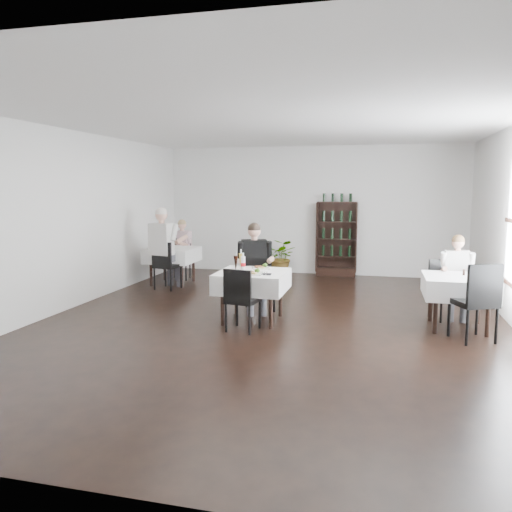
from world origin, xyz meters
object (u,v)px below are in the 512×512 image
(potted_tree, at_px, (281,257))
(diner_main, at_px, (255,261))
(wine_shelf, at_px, (336,240))
(main_table, at_px, (252,281))

(potted_tree, height_order, diner_main, diner_main)
(wine_shelf, height_order, potted_tree, wine_shelf)
(main_table, bearing_deg, wine_shelf, 78.22)
(wine_shelf, relative_size, diner_main, 1.19)
(wine_shelf, height_order, main_table, wine_shelf)
(main_table, xyz_separation_m, diner_main, (-0.10, 0.56, 0.23))
(potted_tree, xyz_separation_m, diner_main, (0.26, -3.59, 0.43))
(wine_shelf, distance_m, potted_tree, 1.34)
(potted_tree, bearing_deg, diner_main, -85.92)
(wine_shelf, bearing_deg, main_table, -101.78)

